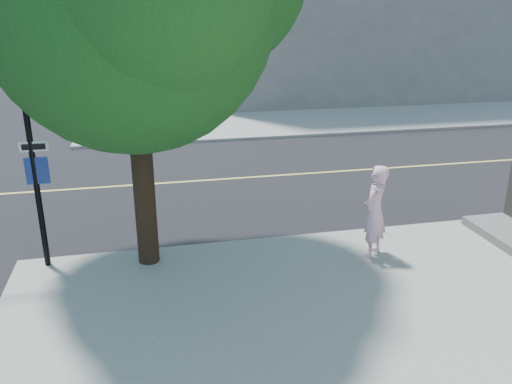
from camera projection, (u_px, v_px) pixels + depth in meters
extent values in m
plane|color=black|center=(73.00, 261.00, 10.32)|extent=(140.00, 140.00, 0.00)
cube|color=black|center=(90.00, 188.00, 14.46)|extent=(140.00, 9.00, 0.01)
cube|color=gray|center=(335.00, 87.00, 32.85)|extent=(29.00, 25.00, 0.12)
imported|color=#EEB0C7|center=(374.00, 211.00, 10.02)|extent=(0.79, 0.77, 1.83)
cylinder|color=black|center=(142.00, 162.00, 9.42)|extent=(0.39, 0.39, 3.94)
sphere|color=#1A5019|center=(130.00, 8.00, 8.55)|extent=(4.82, 4.82, 4.82)
cylinder|color=black|center=(34.00, 171.00, 9.30)|extent=(0.11, 0.11, 3.72)
cube|color=white|center=(34.00, 146.00, 9.15)|extent=(0.49, 0.04, 0.18)
cube|color=navy|center=(37.00, 171.00, 9.30)|extent=(0.40, 0.04, 0.49)
imported|color=black|center=(25.00, 106.00, 8.92)|extent=(0.15, 0.18, 0.89)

